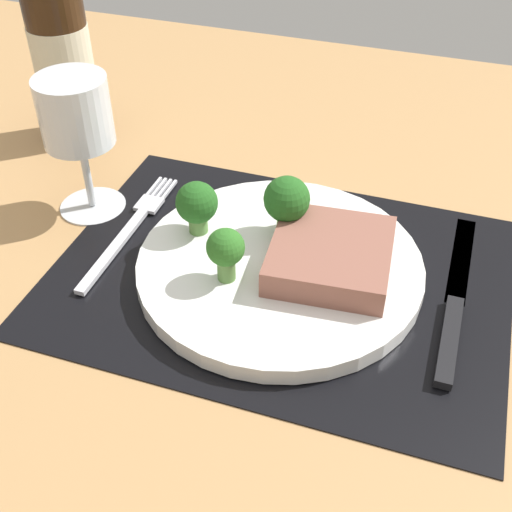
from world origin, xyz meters
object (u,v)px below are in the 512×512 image
at_px(wine_bottle, 60,45).
at_px(wine_glass, 76,120).
at_px(steak, 331,255).
at_px(plate, 280,267).
at_px(fork, 130,229).
at_px(knife, 455,305).

xyz_separation_m(wine_bottle, wine_glass, (0.09, -0.13, -0.01)).
relative_size(steak, wine_glass, 0.75).
distance_m(steak, wine_glass, 0.27).
xyz_separation_m(plate, fork, (-0.16, 0.01, -0.01)).
distance_m(fork, knife, 0.32).
relative_size(steak, wine_bottle, 0.34).
bearing_deg(knife, fork, -178.47).
distance_m(plate, knife, 0.16).
height_order(plate, wine_glass, wine_glass).
relative_size(wine_bottle, wine_glass, 2.23).
bearing_deg(wine_glass, fork, -25.70).
bearing_deg(wine_glass, plate, -10.90).
distance_m(plate, wine_bottle, 0.37).
xyz_separation_m(steak, knife, (0.11, -0.00, -0.03)).
distance_m(steak, knife, 0.12).
distance_m(knife, wine_glass, 0.39).
bearing_deg(knife, steak, -177.20).
bearing_deg(fork, wine_glass, 157.72).
bearing_deg(plate, steak, 7.59).
height_order(plate, wine_bottle, wine_bottle).
relative_size(knife, wine_bottle, 0.71).
bearing_deg(wine_bottle, wine_glass, -53.92).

